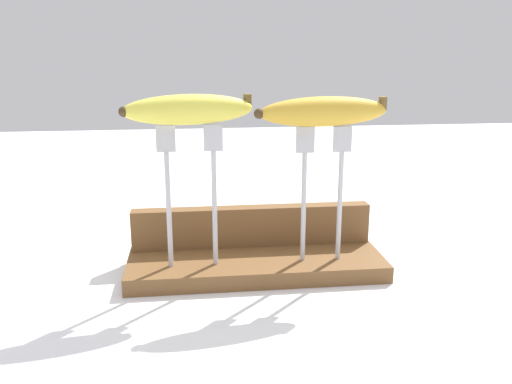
% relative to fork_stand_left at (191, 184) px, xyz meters
% --- Properties ---
extents(ground_plane, '(3.00, 3.00, 0.00)m').
position_rel_fork_stand_left_xyz_m(ground_plane, '(0.09, 0.02, -0.14)').
color(ground_plane, silver).
extents(wooden_board, '(0.38, 0.13, 0.02)m').
position_rel_fork_stand_left_xyz_m(wooden_board, '(0.09, 0.02, -0.13)').
color(wooden_board, brown).
rests_on(wooden_board, ground).
extents(board_backstop, '(0.37, 0.03, 0.06)m').
position_rel_fork_stand_left_xyz_m(board_backstop, '(0.09, 0.07, -0.09)').
color(board_backstop, brown).
rests_on(board_backstop, wooden_board).
extents(fork_stand_left, '(0.09, 0.01, 0.20)m').
position_rel_fork_stand_left_xyz_m(fork_stand_left, '(0.00, 0.00, 0.00)').
color(fork_stand_left, '#B2B2B7').
rests_on(fork_stand_left, wooden_board).
extents(fork_stand_right, '(0.08, 0.01, 0.20)m').
position_rel_fork_stand_left_xyz_m(fork_stand_right, '(0.19, -0.00, -0.00)').
color(fork_stand_right, '#B2B2B7').
rests_on(fork_stand_right, wooden_board).
extents(banana_raised_left, '(0.18, 0.07, 0.04)m').
position_rel_fork_stand_left_xyz_m(banana_raised_left, '(-0.00, -0.00, 0.10)').
color(banana_raised_left, '#DBD147').
rests_on(banana_raised_left, fork_stand_left).
extents(banana_raised_right, '(0.19, 0.07, 0.04)m').
position_rel_fork_stand_left_xyz_m(banana_raised_right, '(0.19, -0.00, 0.10)').
color(banana_raised_right, gold).
rests_on(banana_raised_right, fork_stand_right).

